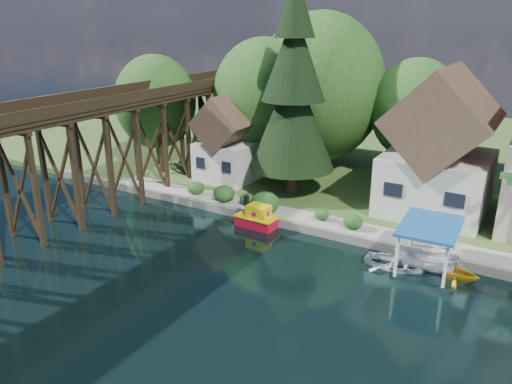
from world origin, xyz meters
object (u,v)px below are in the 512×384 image
(trestle_bridge, at_px, (111,141))
(boat_canopy, at_px, (427,251))
(boat_yellow, at_px, (458,270))
(shed, at_px, (229,144))
(house_left, at_px, (439,152))
(conifer, at_px, (293,93))
(tugboat, at_px, (257,218))
(boat_white_a, at_px, (397,262))

(trestle_bridge, distance_m, boat_canopy, 25.09)
(boat_yellow, bearing_deg, boat_canopy, 91.21)
(shed, bearing_deg, boat_canopy, -21.93)
(house_left, xyz_separation_m, boat_canopy, (1.73, -9.44, -3.81))
(conifer, xyz_separation_m, boat_canopy, (13.18, -7.64, -7.62))
(house_left, relative_size, conifer, 0.63)
(house_left, bearing_deg, boat_yellow, -69.41)
(tugboat, bearing_deg, boat_white_a, -5.86)
(house_left, bearing_deg, shed, -175.23)
(shed, bearing_deg, tugboat, -44.89)
(house_left, xyz_separation_m, shed, (-18.00, -1.50, -1.31))
(trestle_bridge, xyz_separation_m, house_left, (23.00, 10.83, -0.21))
(house_left, bearing_deg, trestle_bridge, -154.79)
(house_left, bearing_deg, tugboat, -140.35)
(shed, xyz_separation_m, tugboat, (7.35, -7.32, -3.15))
(shed, relative_size, conifer, 0.45)
(shed, bearing_deg, boat_white_a, -24.96)
(trestle_bridge, bearing_deg, tugboat, 9.21)
(house_left, height_order, boat_canopy, house_left)
(tugboat, height_order, boat_canopy, boat_canopy)
(conifer, bearing_deg, boat_yellow, -27.44)
(boat_white_a, bearing_deg, boat_yellow, -88.04)
(shed, relative_size, boat_yellow, 3.13)
(conifer, height_order, tugboat, conifer)
(shed, xyz_separation_m, boat_yellow, (21.62, -8.13, -3.17))
(shed, distance_m, tugboat, 10.85)
(boat_yellow, bearing_deg, shed, 76.21)
(house_left, bearing_deg, boat_white_a, -89.38)
(boat_white_a, xyz_separation_m, boat_canopy, (1.62, 0.49, 0.92))
(tugboat, bearing_deg, trestle_bridge, -170.79)
(house_left, xyz_separation_m, tugboat, (-10.65, -8.82, -4.47))
(house_left, height_order, boat_white_a, house_left)
(conifer, xyz_separation_m, boat_yellow, (15.06, -7.82, -8.29))
(boat_canopy, distance_m, boat_yellow, 2.01)
(tugboat, xyz_separation_m, boat_yellow, (14.27, -0.80, -0.01))
(tugboat, distance_m, boat_canopy, 12.41)
(trestle_bridge, xyz_separation_m, conifer, (11.55, 9.02, 3.60))
(trestle_bridge, xyz_separation_m, tugboat, (12.35, 2.00, -4.68))
(boat_yellow, bearing_deg, conifer, 69.37)
(conifer, height_order, boat_yellow, conifer)
(house_left, xyz_separation_m, conifer, (-11.45, -1.81, 3.81))
(shed, distance_m, boat_yellow, 23.31)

